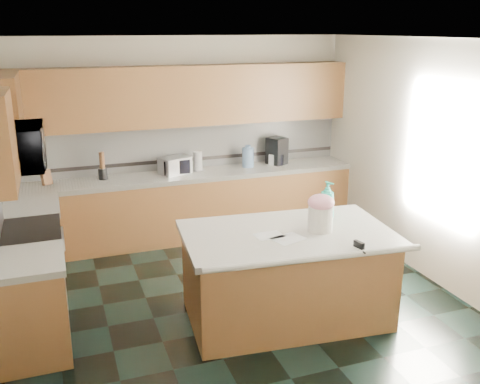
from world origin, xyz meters
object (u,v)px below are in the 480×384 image
toaster_oven (175,165)px  coffee_maker (277,151)px  knife_block (46,177)px  island_top (287,234)px  island_base (286,278)px  treat_jar (320,218)px  soap_bottle_island (327,200)px

toaster_oven → coffee_maker: size_ratio=1.02×
knife_block → coffee_maker: 3.13m
island_top → toaster_oven: bearing=107.6°
island_base → coffee_maker: (0.96, 2.49, 0.68)m
island_top → island_base: bearing=-84.7°
treat_jar → toaster_oven: (-0.84, 2.53, -0.01)m
treat_jar → coffee_maker: bearing=55.6°
knife_block → soap_bottle_island: bearing=-64.3°
treat_jar → island_base: bearing=146.1°
treat_jar → island_top: bearing=146.1°
island_top → soap_bottle_island: (0.52, 0.20, 0.23)m
soap_bottle_island → coffee_maker: 2.33m
island_top → soap_bottle_island: 0.60m
island_base → coffee_maker: 2.75m
treat_jar → coffee_maker: 2.65m
island_base → coffee_maker: coffee_maker is taller
island_base → knife_block: size_ratio=9.75×
island_top → coffee_maker: size_ratio=5.25×
island_base → toaster_oven: (-0.54, 2.46, 0.60)m
soap_bottle_island → coffee_maker: bearing=61.2°
island_base → island_top: 0.46m
soap_bottle_island → coffee_maker: size_ratio=1.04×
island_base → island_top: size_ratio=0.95×
island_top → treat_jar: size_ratio=8.15×
treat_jar → toaster_oven: treat_jar is taller
coffee_maker → knife_block: bearing=156.7°
soap_bottle_island → coffee_maker: (0.43, 2.29, -0.01)m
toaster_oven → soap_bottle_island: bearing=-87.9°
toaster_oven → coffee_maker: (1.49, 0.03, 0.08)m
island_base → soap_bottle_island: bearing=25.7°
island_base → soap_bottle_island: soap_bottle_island is taller
treat_jar → toaster_oven: bearing=88.2°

